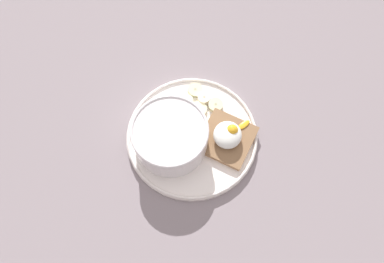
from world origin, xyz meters
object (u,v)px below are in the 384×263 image
Objects in this scene: banana_slice_left at (187,101)px; banana_slice_back at (216,105)px; banana_slice_right at (198,109)px; oatmeal_bowl at (170,137)px; toast_slice at (227,139)px; banana_slice_front at (204,98)px; banana_slice_inner at (195,90)px; poached_egg at (228,134)px.

banana_slice_back is (-0.37, 5.88, -0.01)cm from banana_slice_left.
banana_slice_left is 0.83× the size of banana_slice_right.
oatmeal_bowl is 4.17× the size of banana_slice_left.
banana_slice_left and banana_slice_right have the same top height.
banana_slice_back is (-6.69, -3.55, -0.15)cm from toast_slice.
banana_slice_left is at bearing -66.44° from banana_slice_front.
poached_egg is at bearing 43.01° from banana_slice_inner.
toast_slice is 9.90cm from banana_slice_front.
oatmeal_bowl is 1.22× the size of toast_slice.
oatmeal_bowl is 12.67cm from banana_slice_inner.
banana_slice_left is (-6.33, -9.44, -0.13)cm from toast_slice.
toast_slice is 8.47cm from banana_slice_right.
banana_slice_front and banana_slice_inner have the same top height.
banana_slice_front is 2.75cm from banana_slice_right.
toast_slice and banana_slice_front have the same top height.
banana_slice_right is (2.68, -0.63, -0.04)cm from banana_slice_front.
oatmeal_bowl is at bearing -23.29° from banana_slice_right.
oatmeal_bowl is at bearing -73.49° from toast_slice.
banana_slice_front is 2.80cm from banana_slice_back.
banana_slice_right is at bearing -125.70° from poached_egg.
banana_slice_back is 3.60cm from banana_slice_right.
banana_slice_inner is at bearing -137.79° from toast_slice.
poached_egg is 12.55cm from banana_slice_inner.
toast_slice is (-3.04, 10.27, -2.55)cm from oatmeal_bowl.
oatmeal_bowl is at bearing -34.61° from banana_slice_back.
banana_slice_left is at bearing -123.84° from toast_slice.
banana_slice_front is at bearing -140.65° from poached_egg.
toast_slice reaches higher than banana_slice_back.
toast_slice is 2.84× the size of banana_slice_right.
banana_slice_left is 0.93× the size of banana_slice_back.
toast_slice is 2.01cm from poached_egg.
banana_slice_right is (1.61, -3.22, -0.02)cm from banana_slice_back.
banana_slice_right is (1.24, 2.66, -0.04)cm from banana_slice_left.
banana_slice_inner is (-1.41, -2.18, -0.04)cm from banana_slice_front.
banana_slice_inner is at bearing -117.46° from banana_slice_back.
banana_slice_front is at bearing 113.56° from banana_slice_left.
banana_slice_right is (-5.08, -6.77, -0.17)cm from toast_slice.
oatmeal_bowl is 3.98× the size of banana_slice_inner.
poached_egg reaches higher than banana_slice_right.
oatmeal_bowl is 12.14cm from banana_slice_back.
banana_slice_back is 0.90× the size of banana_slice_right.
banana_slice_inner is at bearing -122.93° from banana_slice_front.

